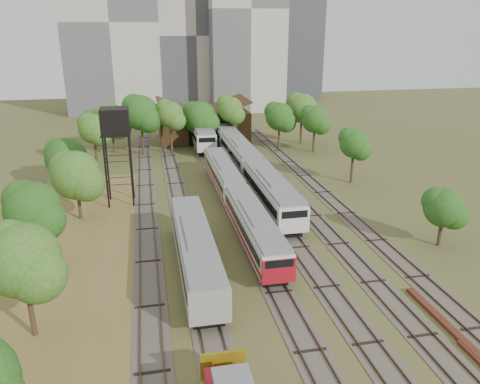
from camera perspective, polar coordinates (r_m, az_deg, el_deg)
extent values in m
plane|color=#475123|center=(35.77, 9.39, -14.28)|extent=(240.00, 240.00, 0.00)
cube|color=brown|center=(41.21, -19.56, -10.34)|extent=(14.00, 60.00, 0.04)
cube|color=#4C473D|center=(56.18, -11.39, -1.52)|extent=(2.60, 80.00, 0.06)
cube|color=#472D1E|center=(56.16, -12.13, -1.48)|extent=(0.08, 80.00, 0.14)
cube|color=#472D1E|center=(56.15, -10.66, -1.39)|extent=(0.08, 80.00, 0.14)
cube|color=#4C473D|center=(56.28, -7.32, -1.25)|extent=(2.60, 80.00, 0.06)
cube|color=#472D1E|center=(56.21, -8.05, -1.21)|extent=(0.08, 80.00, 0.14)
cube|color=#472D1E|center=(56.30, -6.60, -1.12)|extent=(0.08, 80.00, 0.14)
cube|color=#4C473D|center=(56.96, -1.30, -0.84)|extent=(2.60, 80.00, 0.06)
cube|color=#472D1E|center=(56.81, -2.01, -0.80)|extent=(0.08, 80.00, 0.14)
cube|color=#472D1E|center=(57.05, -0.59, -0.70)|extent=(0.08, 80.00, 0.14)
cube|color=#4C473D|center=(57.76, 2.61, -0.56)|extent=(2.60, 80.00, 0.06)
cube|color=#472D1E|center=(57.56, 1.92, -0.53)|extent=(0.08, 80.00, 0.14)
cube|color=#472D1E|center=(57.90, 3.30, -0.43)|extent=(0.08, 80.00, 0.14)
cube|color=#4C473D|center=(58.81, 6.39, -0.30)|extent=(2.60, 80.00, 0.06)
cube|color=#472D1E|center=(58.57, 5.73, -0.26)|extent=(0.08, 80.00, 0.14)
cube|color=#472D1E|center=(59.00, 7.06, -0.17)|extent=(0.08, 80.00, 0.14)
cube|color=#4C473D|center=(60.12, 10.03, -0.04)|extent=(2.60, 80.00, 0.06)
cube|color=#472D1E|center=(59.84, 9.39, 0.00)|extent=(0.08, 80.00, 0.14)
cube|color=#472D1E|center=(60.35, 10.67, 0.09)|extent=(0.08, 80.00, 0.14)
cube|color=black|center=(44.93, 1.71, -6.09)|extent=(2.04, 15.64, 0.74)
cube|color=silver|center=(44.30, 1.73, -4.30)|extent=(2.69, 17.00, 2.32)
cube|color=black|center=(44.19, 1.74, -3.97)|extent=(2.75, 15.64, 0.79)
cube|color=slate|center=(43.78, 1.75, -2.71)|extent=(2.48, 16.66, 0.33)
cube|color=maroon|center=(44.56, 1.72, -5.07)|extent=(2.75, 16.66, 0.42)
cube|color=maroon|center=(37.02, 4.75, -9.59)|extent=(2.73, 0.25, 2.09)
cube|color=black|center=(60.89, -2.03, 0.84)|extent=(2.04, 15.64, 0.74)
cube|color=silver|center=(60.42, -2.05, 2.22)|extent=(2.69, 17.00, 2.32)
cube|color=black|center=(60.34, -2.05, 2.47)|extent=(2.75, 15.64, 0.79)
cube|color=slate|center=(60.05, -2.06, 3.43)|extent=(2.48, 16.66, 0.33)
cube|color=maroon|center=(60.62, -2.04, 1.63)|extent=(2.75, 16.66, 0.42)
cube|color=black|center=(53.54, 3.78, -1.77)|extent=(2.33, 15.64, 0.85)
cube|color=silver|center=(52.94, 3.82, -0.01)|extent=(3.07, 17.00, 2.64)
cube|color=black|center=(52.84, 3.83, 0.32)|extent=(3.13, 15.64, 0.90)
cube|color=slate|center=(52.46, 3.86, 1.55)|extent=(2.82, 16.66, 0.38)
cube|color=#175D33|center=(53.19, 3.80, -0.76)|extent=(3.13, 16.66, 0.48)
cube|color=silver|center=(45.44, 6.60, -3.62)|extent=(3.11, 0.25, 2.38)
cube|color=black|center=(69.70, 0.03, 3.30)|extent=(2.33, 15.64, 0.85)
cube|color=silver|center=(69.24, 0.03, 4.69)|extent=(3.07, 17.00, 2.64)
cube|color=black|center=(69.16, 0.03, 4.94)|extent=(3.13, 15.64, 0.90)
cube|color=slate|center=(68.88, 0.03, 5.91)|extent=(2.82, 16.66, 0.38)
cube|color=#175D33|center=(69.43, 0.03, 4.10)|extent=(3.13, 16.66, 0.48)
cube|color=black|center=(86.38, -2.31, 6.43)|extent=(2.33, 15.64, 0.85)
cube|color=silver|center=(86.01, -2.33, 7.56)|extent=(3.07, 17.00, 2.64)
cube|color=black|center=(85.95, -2.33, 7.77)|extent=(3.13, 15.64, 0.90)
cube|color=slate|center=(85.72, -2.34, 8.55)|extent=(2.82, 16.66, 0.38)
cube|color=#175D33|center=(86.17, -2.32, 7.08)|extent=(3.13, 16.66, 0.48)
cube|color=black|center=(83.23, -4.74, 5.89)|extent=(2.40, 14.72, 0.87)
cube|color=silver|center=(82.83, -4.77, 7.10)|extent=(3.16, 16.00, 2.72)
cube|color=black|center=(82.76, -4.78, 7.32)|extent=(3.22, 14.72, 0.93)
cube|color=slate|center=(82.52, -4.80, 8.16)|extent=(2.91, 15.68, 0.39)
cube|color=#175D33|center=(83.00, -4.76, 6.59)|extent=(3.22, 15.68, 0.49)
cube|color=silver|center=(75.17, -4.03, 5.76)|extent=(3.20, 0.25, 2.45)
cube|color=gold|center=(28.37, -2.09, -20.31)|extent=(2.61, 0.20, 1.74)
cube|color=black|center=(40.54, -5.38, -9.11)|extent=(2.21, 16.56, 0.81)
cube|color=gray|center=(39.78, -5.45, -7.00)|extent=(2.92, 18.00, 2.52)
cube|color=black|center=(39.65, -5.47, -6.61)|extent=(2.98, 16.56, 0.86)
cube|color=slate|center=(39.17, -5.52, -5.11)|extent=(2.69, 17.64, 0.36)
cylinder|color=black|center=(55.01, -16.02, 2.17)|extent=(0.21, 0.21, 8.28)
cylinder|color=black|center=(54.84, -13.11, 2.37)|extent=(0.21, 0.21, 8.28)
cylinder|color=black|center=(57.69, -15.84, 2.97)|extent=(0.21, 0.21, 8.28)
cylinder|color=black|center=(57.53, -13.07, 3.17)|extent=(0.21, 0.21, 8.28)
cube|color=black|center=(55.23, -14.88, 6.90)|extent=(3.26, 3.26, 0.20)
cube|color=black|center=(54.95, -15.01, 8.42)|extent=(3.11, 3.11, 2.80)
cube|color=#592A19|center=(36.93, 23.60, -14.37)|extent=(0.56, 8.97, 0.29)
cube|color=#322012|center=(87.91, -4.55, 8.16)|extent=(16.00, 11.00, 5.50)
cube|color=#322012|center=(86.95, -7.26, 10.19)|extent=(8.45, 11.55, 2.96)
cube|color=#322012|center=(87.90, -1.98, 10.43)|extent=(8.45, 11.55, 2.96)
cube|color=black|center=(82.73, -4.06, 7.08)|extent=(6.40, 0.15, 4.12)
cylinder|color=#382616|center=(34.77, -24.18, -12.62)|extent=(0.36, 0.36, 4.45)
sphere|color=#1E4612|center=(33.19, -24.99, -7.54)|extent=(4.86, 4.86, 4.86)
cylinder|color=#382616|center=(43.95, -23.37, -5.91)|extent=(0.36, 0.36, 4.20)
sphere|color=#1E4612|center=(42.76, -23.94, -1.96)|extent=(4.70, 4.70, 4.70)
cylinder|color=#382616|center=(53.28, -19.02, -1.17)|extent=(0.36, 0.36, 3.92)
sphere|color=#1E4612|center=(52.36, -19.38, 1.94)|extent=(5.23, 5.23, 5.23)
cylinder|color=#382616|center=(63.44, -20.13, 1.63)|extent=(0.36, 0.36, 3.33)
sphere|color=#1E4612|center=(62.76, -20.40, 3.87)|extent=(5.24, 5.24, 5.24)
cylinder|color=#382616|center=(72.85, -17.16, 4.64)|extent=(0.36, 0.36, 4.53)
sphere|color=#1E4612|center=(72.10, -17.44, 7.33)|extent=(4.34, 4.34, 4.34)
cylinder|color=#382616|center=(82.36, -16.94, 6.05)|extent=(0.36, 0.36, 3.87)
sphere|color=#1E4612|center=(81.77, -17.14, 8.08)|extent=(4.17, 4.17, 4.17)
cylinder|color=#382616|center=(81.06, -15.19, 6.10)|extent=(0.36, 0.36, 4.12)
sphere|color=#1E4612|center=(80.43, -15.39, 8.31)|extent=(5.58, 5.58, 5.58)
cylinder|color=#382616|center=(78.31, -11.79, 6.40)|extent=(0.36, 0.36, 5.41)
sphere|color=#1E4612|center=(77.51, -12.00, 9.41)|extent=(5.64, 5.64, 5.64)
cylinder|color=#382616|center=(77.65, -8.38, 6.42)|extent=(0.36, 0.36, 5.19)
sphere|color=#1E4612|center=(76.87, -8.53, 9.33)|extent=(4.28, 4.28, 4.28)
cylinder|color=#382616|center=(81.72, -4.83, 6.80)|extent=(0.36, 0.36, 4.11)
sphere|color=#1E4612|center=(81.09, -4.90, 8.99)|extent=(5.71, 5.71, 5.71)
cylinder|color=#382616|center=(81.55, -1.16, 7.24)|extent=(0.36, 0.36, 5.22)
sphere|color=#1E4612|center=(80.81, -1.18, 10.04)|extent=(4.24, 4.24, 4.24)
cylinder|color=#382616|center=(80.39, 4.77, 6.72)|extent=(0.36, 0.36, 4.46)
sphere|color=#1E4612|center=(79.71, 4.84, 9.14)|extent=(4.72, 4.72, 4.72)
cylinder|color=#382616|center=(85.30, 7.45, 7.54)|extent=(0.36, 0.36, 4.98)
sphere|color=#1E4612|center=(84.61, 7.56, 10.09)|extent=(5.24, 5.24, 5.24)
cylinder|color=#382616|center=(48.34, 23.23, -4.37)|extent=(0.36, 0.36, 3.04)
sphere|color=#1E4612|center=(47.51, 23.60, -1.77)|extent=(3.69, 3.69, 3.69)
cylinder|color=#382616|center=(64.21, 13.50, 2.92)|extent=(0.36, 0.36, 4.23)
sphere|color=#1E4612|center=(63.40, 13.73, 5.75)|extent=(3.75, 3.75, 3.75)
cylinder|color=#382616|center=(79.36, 8.99, 6.35)|extent=(0.36, 0.36, 4.34)
sphere|color=#1E4612|center=(78.69, 9.12, 8.73)|extent=(4.39, 4.39, 4.39)
cube|color=#BAB2A3|center=(122.83, -15.48, 19.28)|extent=(22.00, 16.00, 42.00)
cube|color=#B3ADA2|center=(128.36, -5.82, 18.47)|extent=(20.00, 18.00, 36.00)
cube|color=#BAB2A3|center=(122.40, 0.51, 21.34)|extent=(18.00, 16.00, 48.00)
cube|color=#3D4045|center=(145.05, 7.04, 16.93)|extent=(12.00, 12.00, 28.00)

